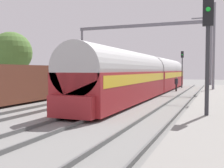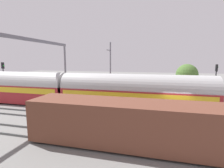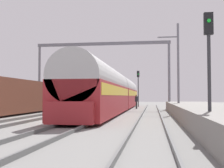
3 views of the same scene
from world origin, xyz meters
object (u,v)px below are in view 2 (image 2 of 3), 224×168
(passenger_train, at_px, (66,90))
(railway_signal_near, at_px, (216,78))
(railway_signal_far, at_px, (4,75))
(catenary_gantry, at_px, (29,56))
(freight_car, at_px, (129,123))
(person_crossing, at_px, (43,92))

(passenger_train, distance_m, railway_signal_near, 18.86)
(passenger_train, relative_size, railway_signal_far, 6.42)
(railway_signal_near, bearing_deg, catenary_gantry, 111.14)
(freight_car, height_order, railway_signal_far, railway_signal_far)
(catenary_gantry, bearing_deg, railway_signal_far, 63.63)
(passenger_train, height_order, person_crossing, passenger_train)
(railway_signal_near, height_order, railway_signal_far, railway_signal_far)
(railway_signal_far, height_order, catenary_gantry, catenary_gantry)
(railway_signal_near, bearing_deg, person_crossing, 100.60)
(person_crossing, distance_m, railway_signal_near, 22.96)
(passenger_train, height_order, railway_signal_far, railway_signal_far)
(catenary_gantry, bearing_deg, person_crossing, 20.16)
(person_crossing, bearing_deg, passenger_train, -5.70)
(catenary_gantry, bearing_deg, freight_car, -115.48)
(railway_signal_far, relative_size, catenary_gantry, 0.32)
(railway_signal_near, relative_size, railway_signal_far, 0.96)
(person_crossing, xyz_separation_m, catenary_gantry, (-3.93, -1.44, 4.83))
(railway_signal_near, bearing_deg, railway_signal_far, 98.52)
(person_crossing, distance_m, catenary_gantry, 6.39)
(person_crossing, bearing_deg, catenary_gantry, -52.33)
(freight_car, xyz_separation_m, railway_signal_near, (13.86, -9.02, 1.68))
(person_crossing, relative_size, railway_signal_near, 0.35)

